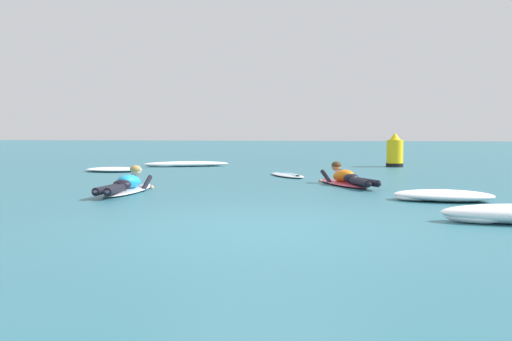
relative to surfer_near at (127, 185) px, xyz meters
The scene contains 8 objects.
ground_plane 7.36m from the surfer_near, 64.35° to the left, with size 120.00×120.00×0.00m, color #2D6B7A.
surfer_near is the anchor object (origin of this frame).
surfer_far 4.61m from the surfer_near, 29.22° to the left, with size 1.47×2.40×0.55m.
drifting_surfboard 5.15m from the surfer_near, 61.37° to the left, with size 1.36×1.86×0.16m.
whitewater_front 6.11m from the surfer_near, 116.46° to the left, with size 1.72×1.27×0.12m.
whitewater_mid_right 5.68m from the surfer_near, ahead, with size 1.67×0.93×0.19m.
whitewater_back 8.31m from the surfer_near, 99.60° to the left, with size 2.85×1.66×0.17m.
channel_marker_buoy 10.73m from the surfer_near, 59.65° to the left, with size 0.56×0.56×1.13m.
Camera 1 is at (1.14, -6.69, 1.13)m, focal length 40.08 mm.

